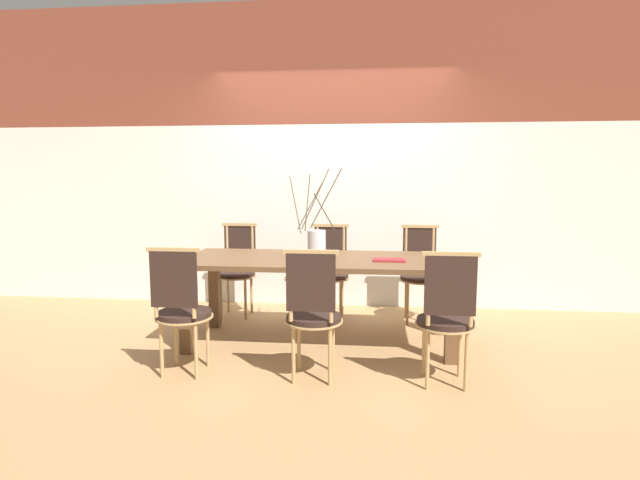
{
  "coord_description": "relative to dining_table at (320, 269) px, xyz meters",
  "views": [
    {
      "loc": [
        0.43,
        -4.04,
        1.38
      ],
      "look_at": [
        0.0,
        0.0,
        0.87
      ],
      "focal_mm": 28.0,
      "sensor_mm": 36.0,
      "label": 1
    }
  ],
  "objects": [
    {
      "name": "ground_plane",
      "position": [
        0.0,
        0.0,
        -0.63
      ],
      "size": [
        16.0,
        16.0,
        0.0
      ],
      "primitive_type": "plane",
      "color": "#A87F51"
    },
    {
      "name": "wall_rear",
      "position": [
        0.0,
        1.3,
        0.97
      ],
      "size": [
        12.0,
        0.06,
        3.2
      ],
      "color": "silver",
      "rests_on": "ground_plane"
    },
    {
      "name": "dining_table",
      "position": [
        0.0,
        0.0,
        0.0
      ],
      "size": [
        2.25,
        0.93,
        0.72
      ],
      "color": "brown",
      "rests_on": "ground_plane"
    },
    {
      "name": "chair_near_leftend",
      "position": [
        -0.89,
        -0.79,
        -0.14
      ],
      "size": [
        0.4,
        0.4,
        0.92
      ],
      "color": "black",
      "rests_on": "ground_plane"
    },
    {
      "name": "chair_near_left",
      "position": [
        0.04,
        -0.79,
        -0.14
      ],
      "size": [
        0.4,
        0.4,
        0.92
      ],
      "color": "black",
      "rests_on": "ground_plane"
    },
    {
      "name": "chair_near_center",
      "position": [
        0.92,
        -0.79,
        -0.14
      ],
      "size": [
        0.4,
        0.4,
        0.92
      ],
      "color": "black",
      "rests_on": "ground_plane"
    },
    {
      "name": "chair_far_leftend",
      "position": [
        -0.92,
        0.79,
        -0.14
      ],
      "size": [
        0.4,
        0.4,
        0.92
      ],
      "rotation": [
        0.0,
        0.0,
        3.14
      ],
      "color": "black",
      "rests_on": "ground_plane"
    },
    {
      "name": "chair_far_left",
      "position": [
        0.01,
        0.79,
        -0.14
      ],
      "size": [
        0.4,
        0.4,
        0.92
      ],
      "rotation": [
        0.0,
        0.0,
        3.14
      ],
      "color": "black",
      "rests_on": "ground_plane"
    },
    {
      "name": "chair_far_center",
      "position": [
        0.89,
        0.79,
        -0.14
      ],
      "size": [
        0.4,
        0.4,
        0.92
      ],
      "rotation": [
        0.0,
        0.0,
        3.14
      ],
      "color": "black",
      "rests_on": "ground_plane"
    },
    {
      "name": "vase_centerpiece",
      "position": [
        -0.04,
        0.08,
        0.22
      ],
      "size": [
        0.45,
        0.45,
        0.74
      ],
      "color": "silver",
      "rests_on": "dining_table"
    },
    {
      "name": "book_stack",
      "position": [
        0.56,
        -0.08,
        0.1
      ],
      "size": [
        0.26,
        0.16,
        0.02
      ],
      "color": "maroon",
      "rests_on": "dining_table"
    }
  ]
}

